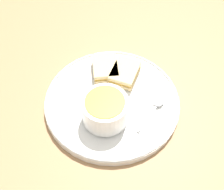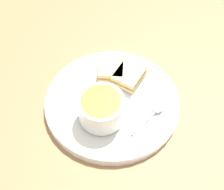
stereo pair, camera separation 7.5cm
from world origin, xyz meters
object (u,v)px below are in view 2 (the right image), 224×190
object	(u,v)px
sandwich_half_near	(129,75)
soup_bowl	(101,108)
sandwich_half_far	(111,68)
spoon	(156,110)

from	to	relation	value
sandwich_half_near	soup_bowl	bearing A→B (deg)	-113.37
soup_bowl	sandwich_half_far	bearing A→B (deg)	88.51
soup_bowl	spoon	size ratio (longest dim) A/B	1.05
soup_bowl	spoon	bearing A→B (deg)	13.69
sandwich_half_near	sandwich_half_far	xyz separation A→B (m)	(-0.05, 0.02, 0.00)
spoon	sandwich_half_far	distance (m)	0.17
sandwich_half_near	sandwich_half_far	bearing A→B (deg)	158.71
sandwich_half_far	sandwich_half_near	bearing A→B (deg)	-21.29
spoon	soup_bowl	bearing A→B (deg)	140.20
soup_bowl	sandwich_half_near	bearing A→B (deg)	66.63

